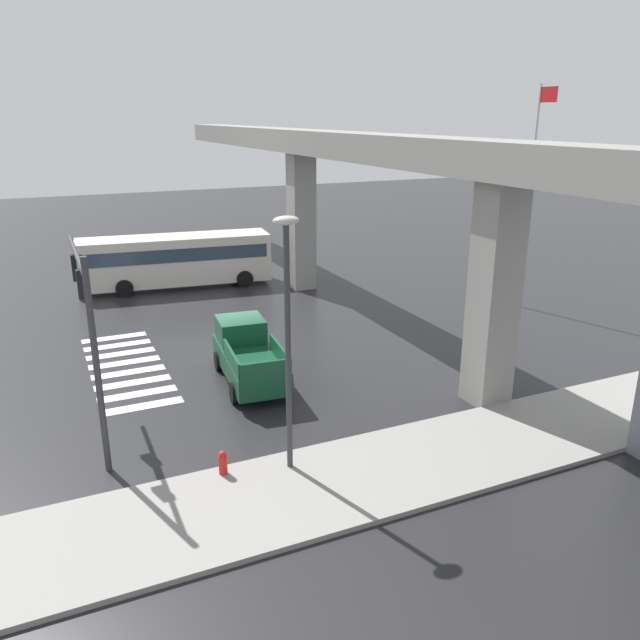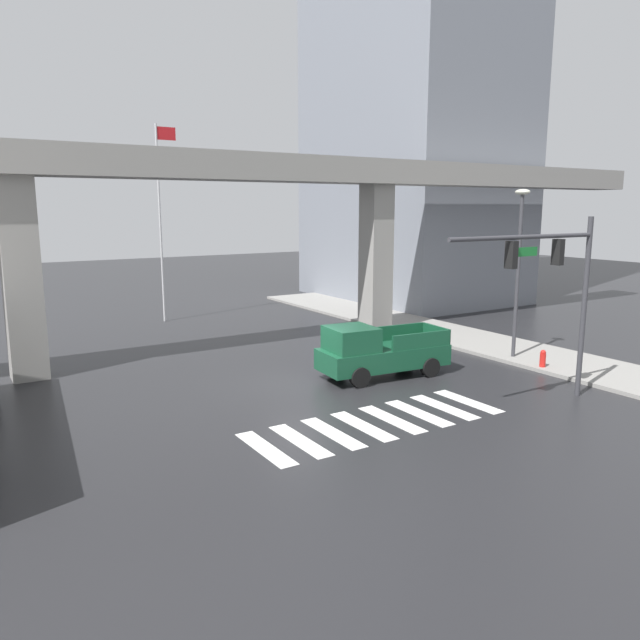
{
  "view_description": "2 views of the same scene",
  "coord_description": "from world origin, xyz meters",
  "px_view_note": "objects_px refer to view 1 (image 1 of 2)",
  "views": [
    {
      "loc": [
        24.26,
        -7.27,
        9.64
      ],
      "look_at": [
        2.32,
        2.69,
        1.68
      ],
      "focal_mm": 35.09,
      "sensor_mm": 36.0,
      "label": 1
    },
    {
      "loc": [
        -10.95,
        -18.87,
        6.5
      ],
      "look_at": [
        1.96,
        1.67,
        2.0
      ],
      "focal_mm": 34.21,
      "sensor_mm": 36.0,
      "label": 2
    }
  ],
  "objects_px": {
    "street_lamp_near_corner": "(288,318)",
    "flagpole": "(532,185)",
    "pickup_truck": "(248,355)",
    "traffic_signal_mast": "(86,307)",
    "fire_hydrant": "(223,464)",
    "city_bus": "(176,258)"
  },
  "relations": [
    {
      "from": "pickup_truck",
      "to": "flagpole",
      "type": "height_order",
      "value": "flagpole"
    },
    {
      "from": "traffic_signal_mast",
      "to": "flagpole",
      "type": "bearing_deg",
      "value": 105.29
    },
    {
      "from": "pickup_truck",
      "to": "traffic_signal_mast",
      "type": "distance_m",
      "value": 7.16
    },
    {
      "from": "traffic_signal_mast",
      "to": "city_bus",
      "type": "bearing_deg",
      "value": 160.7
    },
    {
      "from": "traffic_signal_mast",
      "to": "fire_hydrant",
      "type": "xyz_separation_m",
      "value": [
        3.48,
        2.86,
        -3.95
      ]
    },
    {
      "from": "street_lamp_near_corner",
      "to": "flagpole",
      "type": "bearing_deg",
      "value": 120.07
    },
    {
      "from": "city_bus",
      "to": "street_lamp_near_corner",
      "type": "distance_m",
      "value": 21.49
    },
    {
      "from": "traffic_signal_mast",
      "to": "pickup_truck",
      "type": "bearing_deg",
      "value": 116.28
    },
    {
      "from": "pickup_truck",
      "to": "fire_hydrant",
      "type": "bearing_deg",
      "value": -24.0
    },
    {
      "from": "pickup_truck",
      "to": "traffic_signal_mast",
      "type": "height_order",
      "value": "traffic_signal_mast"
    },
    {
      "from": "street_lamp_near_corner",
      "to": "pickup_truck",
      "type": "bearing_deg",
      "value": 171.81
    },
    {
      "from": "pickup_truck",
      "to": "city_bus",
      "type": "bearing_deg",
      "value": 178.3
    },
    {
      "from": "city_bus",
      "to": "flagpole",
      "type": "height_order",
      "value": "flagpole"
    },
    {
      "from": "pickup_truck",
      "to": "street_lamp_near_corner",
      "type": "distance_m",
      "value": 7.63
    },
    {
      "from": "pickup_truck",
      "to": "street_lamp_near_corner",
      "type": "xyz_separation_m",
      "value": [
        6.67,
        -0.96,
        3.57
      ]
    },
    {
      "from": "fire_hydrant",
      "to": "flagpole",
      "type": "bearing_deg",
      "value": 116.61
    },
    {
      "from": "fire_hydrant",
      "to": "flagpole",
      "type": "relative_size",
      "value": 0.08
    },
    {
      "from": "city_bus",
      "to": "fire_hydrant",
      "type": "xyz_separation_m",
      "value": [
        20.85,
        -3.22,
        -1.29
      ]
    },
    {
      "from": "traffic_signal_mast",
      "to": "flagpole",
      "type": "relative_size",
      "value": 0.59
    },
    {
      "from": "street_lamp_near_corner",
      "to": "flagpole",
      "type": "height_order",
      "value": "flagpole"
    },
    {
      "from": "city_bus",
      "to": "street_lamp_near_corner",
      "type": "xyz_separation_m",
      "value": [
        21.25,
        -1.39,
        2.83
      ]
    },
    {
      "from": "pickup_truck",
      "to": "fire_hydrant",
      "type": "distance_m",
      "value": 6.89
    }
  ]
}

